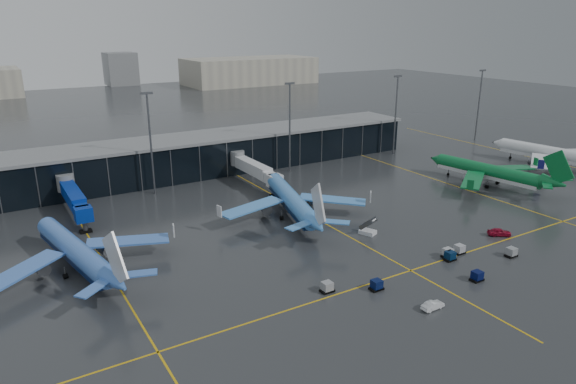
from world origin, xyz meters
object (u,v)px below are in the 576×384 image
airliner_klm_near (291,189)px  airliner_ba (552,146)px  airliner_arkefly (73,238)px  service_van_red (499,232)px  service_van_white (433,305)px  mobile_airstair (368,230)px  baggage_carts (438,265)px  airliner_aer_lingus (488,163)px

airliner_klm_near → airliner_ba: 88.25m
airliner_arkefly → airliner_ba: size_ratio=0.93×
airliner_ba → service_van_red: (-58.01, -26.67, -5.68)m
airliner_ba → service_van_white: airliner_ba is taller
mobile_airstair → service_van_red: (22.18, -14.63, 0.01)m
airliner_ba → service_van_red: 64.10m
airliner_klm_near → mobile_airstair: bearing=-49.8°
airliner_arkefly → mobile_airstair: 55.78m
airliner_klm_near → airliner_arkefly: bearing=-160.6°
baggage_carts → airliner_aer_lingus: bearing=30.6°
airliner_klm_near → service_van_white: airliner_klm_near is taller
baggage_carts → service_van_white: (-10.77, -9.02, -0.12)m
baggage_carts → airliner_arkefly: bearing=149.0°
baggage_carts → service_van_red: baggage_carts is taller
baggage_carts → service_van_white: baggage_carts is taller
airliner_klm_near → airliner_ba: size_ratio=0.95×
service_van_white → mobile_airstair: bearing=-21.6°
mobile_airstair → service_van_red: 26.57m
airliner_arkefly → service_van_red: 81.29m
airliner_aer_lingus → baggage_carts: 56.44m
airliner_aer_lingus → service_van_white: (-59.12, -37.65, -5.39)m
baggage_carts → service_van_white: 14.05m
airliner_aer_lingus → airliner_ba: 31.56m
airliner_ba → mobile_airstair: airliner_ba is taller
service_van_red → airliner_aer_lingus: bearing=-12.5°
airliner_ba → mobile_airstair: size_ratio=11.02×
airliner_klm_near → service_van_white: 45.20m
airliner_ba → mobile_airstair: (-80.20, -12.04, -5.69)m
baggage_carts → service_van_red: bearing=10.6°
airliner_ba → baggage_carts: 85.74m
airliner_klm_near → baggage_carts: airliner_klm_near is taller
airliner_arkefly → baggage_carts: airliner_arkefly is taller
airliner_ba → baggage_carts: (-79.83, -30.76, -5.70)m
airliner_klm_near → baggage_carts: bearing=-61.6°
airliner_klm_near → airliner_aer_lingus: size_ratio=1.02×
airliner_klm_near → airliner_ba: bearing=12.1°
airliner_klm_near → service_van_red: bearing=-31.1°
airliner_aer_lingus → mobile_airstair: size_ratio=10.28×
airliner_arkefly → baggage_carts: bearing=-41.2°
airliner_ba → airliner_arkefly: bearing=171.4°
mobile_airstair → service_van_white: 29.63m
airliner_aer_lingus → airliner_arkefly: bearing=169.2°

